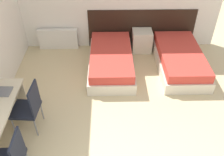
{
  "coord_description": "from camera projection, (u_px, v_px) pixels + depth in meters",
  "views": [
    {
      "loc": [
        -0.07,
        -1.07,
        3.43
      ],
      "look_at": [
        0.0,
        2.49,
        0.55
      ],
      "focal_mm": 40.0,
      "sensor_mm": 36.0,
      "label": 1
    }
  ],
  "objects": [
    {
      "name": "headboard_panel",
      "position": [
        141.0,
        28.0,
        6.2
      ],
      "size": [
        2.63,
        0.03,
        0.98
      ],
      "color": "black",
      "rests_on": "ground_plane"
    },
    {
      "name": "bed_near_window",
      "position": [
        111.0,
        60.0,
        5.6
      ],
      "size": [
        0.98,
        1.89,
        0.44
      ],
      "color": "beige",
      "rests_on": "ground_plane"
    },
    {
      "name": "bed_near_door",
      "position": [
        180.0,
        59.0,
        5.62
      ],
      "size": [
        0.98,
        1.89,
        0.44
      ],
      "color": "beige",
      "rests_on": "ground_plane"
    },
    {
      "name": "nightstand",
      "position": [
        142.0,
        41.0,
        6.15
      ],
      "size": [
        0.47,
        0.4,
        0.54
      ],
      "color": "beige",
      "rests_on": "ground_plane"
    },
    {
      "name": "radiator",
      "position": [
        58.0,
        39.0,
        6.24
      ],
      "size": [
        0.98,
        0.12,
        0.53
      ],
      "color": "silver",
      "rests_on": "ground_plane"
    },
    {
      "name": "chair_near_laptop",
      "position": [
        29.0,
        106.0,
        4.07
      ],
      "size": [
        0.46,
        0.46,
        0.93
      ],
      "rotation": [
        0.0,
        0.0,
        -0.07
      ],
      "color": "black",
      "rests_on": "ground_plane"
    }
  ]
}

